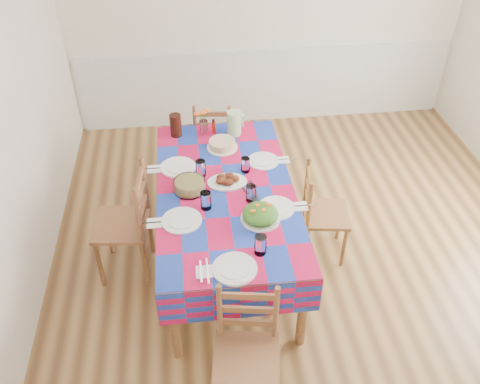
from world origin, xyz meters
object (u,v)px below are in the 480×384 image
at_px(chair_right, 321,214).
at_px(tea_pitcher, 176,125).
at_px(dining_table, 226,198).
at_px(meat_platter, 227,180).
at_px(chair_far, 214,139).
at_px(green_pitcher, 234,123).
at_px(chair_near, 247,352).
at_px(chair_left, 127,224).

bearing_deg(chair_right, tea_pitcher, 63.31).
xyz_separation_m(dining_table, meat_platter, (0.02, 0.08, 0.11)).
distance_m(meat_platter, chair_far, 1.25).
bearing_deg(chair_right, chair_far, 41.56).
bearing_deg(meat_platter, chair_right, -5.42).
bearing_deg(meat_platter, green_pitcher, 79.30).
bearing_deg(green_pitcher, tea_pitcher, 176.33).
distance_m(green_pitcher, chair_near, 2.14).
bearing_deg(green_pitcher, meat_platter, -100.70).
height_order(dining_table, green_pitcher, green_pitcher).
height_order(meat_platter, chair_left, chair_left).
relative_size(meat_platter, chair_near, 0.35).
distance_m(chair_left, chair_right, 1.62).
bearing_deg(chair_right, green_pitcher, 47.72).
bearing_deg(green_pitcher, dining_table, -101.14).
height_order(chair_near, chair_far, chair_near).
bearing_deg(chair_near, chair_left, 131.95).
relative_size(tea_pitcher, chair_far, 0.23).
xyz_separation_m(dining_table, tea_pitcher, (-0.37, 0.85, 0.19)).
relative_size(meat_platter, chair_left, 0.32).
distance_m(chair_near, chair_right, 1.52).
bearing_deg(green_pitcher, chair_near, -94.19).
bearing_deg(chair_left, green_pitcher, 135.91).
distance_m(tea_pitcher, chair_near, 2.20).
height_order(tea_pitcher, chair_right, tea_pitcher).
bearing_deg(chair_right, chair_left, 99.27).
relative_size(chair_near, chair_left, 0.92).
height_order(dining_table, chair_far, chair_far).
xyz_separation_m(meat_platter, chair_right, (0.79, -0.07, -0.37)).
distance_m(green_pitcher, chair_left, 1.33).
relative_size(tea_pitcher, chair_right, 0.24).
xyz_separation_m(tea_pitcher, chair_left, (-0.44, -0.85, -0.39)).
bearing_deg(chair_near, tea_pitcher, 109.36).
distance_m(dining_table, chair_right, 0.85).
relative_size(dining_table, chair_left, 1.98).
xyz_separation_m(meat_platter, green_pitcher, (0.14, 0.73, 0.09)).
relative_size(dining_table, chair_right, 2.27).
distance_m(meat_platter, chair_right, 0.88).
relative_size(green_pitcher, tea_pitcher, 1.07).
distance_m(green_pitcher, chair_right, 1.14).
height_order(dining_table, tea_pitcher, tea_pitcher).
xyz_separation_m(green_pitcher, chair_far, (-0.17, 0.46, -0.46)).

